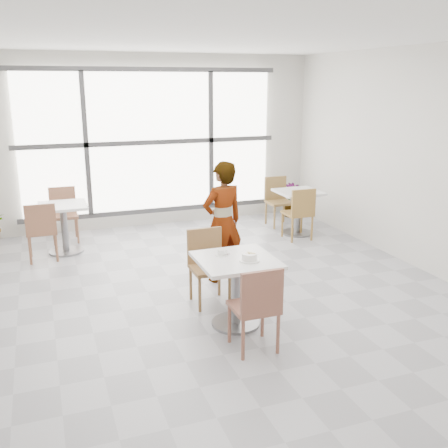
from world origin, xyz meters
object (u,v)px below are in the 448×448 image
object	(u,v)px
bg_chair_right_far	(278,198)
plant_right	(292,200)
bg_chair_right_near	(300,210)
bg_table_right	(298,206)
main_table	(236,279)
bg_table_left	(64,221)
bg_chair_left_far	(64,210)
coffee_cup	(222,253)
bg_chair_left_near	(41,228)
oatmeal_bowl	(249,257)
person	(223,222)
chair_far	(207,261)
chair_near	(257,304)

from	to	relation	value
bg_chair_right_far	plant_right	world-z (taller)	bg_chair_right_far
bg_chair_right_near	bg_table_right	bearing A→B (deg)	-113.14
main_table	bg_table_left	size ratio (longest dim) A/B	1.07
main_table	bg_table_left	xyz separation A→B (m)	(-1.56, 3.14, -0.04)
bg_chair_left_far	coffee_cup	bearing A→B (deg)	-68.75
bg_chair_left_near	bg_chair_right_far	distance (m)	4.09
coffee_cup	bg_chair_left_near	size ratio (longest dim) A/B	0.18
coffee_cup	bg_chair_left_far	size ratio (longest dim) A/B	0.18
oatmeal_bowl	bg_chair_right_far	bearing A→B (deg)	60.05
bg_table_right	bg_chair_left_near	xyz separation A→B (m)	(-4.11, 0.03, 0.01)
bg_table_right	bg_chair_left_far	xyz separation A→B (m)	(-3.76, 1.00, 0.01)
bg_table_left	bg_chair_left_far	world-z (taller)	bg_chair_left_far
bg_table_right	bg_chair_left_near	bearing A→B (deg)	179.60
bg_table_left	bg_table_right	world-z (taller)	same
person	bg_chair_right_near	xyz separation A→B (m)	(1.78, 1.21, -0.29)
oatmeal_bowl	bg_chair_left_far	xyz separation A→B (m)	(-1.63, 3.91, -0.29)
bg_chair_left_far	bg_table_left	bearing A→B (deg)	-92.77
main_table	oatmeal_bowl	distance (m)	0.31
oatmeal_bowl	bg_table_right	world-z (taller)	oatmeal_bowl
main_table	bg_chair_left_near	world-z (taller)	bg_chair_left_near
chair_far	person	xyz separation A→B (m)	(0.40, 0.57, 0.29)
chair_far	bg_chair_left_near	bearing A→B (deg)	130.14
oatmeal_bowl	coffee_cup	bearing A→B (deg)	129.57
bg_chair_left_near	chair_far	bearing A→B (deg)	130.14
plant_right	bg_table_left	bearing A→B (deg)	-170.07
chair_near	bg_table_left	size ratio (longest dim) A/B	1.16
person	bg_table_right	xyz separation A→B (m)	(1.92, 1.54, -0.30)
chair_far	oatmeal_bowl	world-z (taller)	chair_far
chair_far	plant_right	distance (m)	4.22
chair_far	oatmeal_bowl	xyz separation A→B (m)	(0.19, -0.81, 0.29)
bg_chair_left_far	bg_chair_right_far	world-z (taller)	same
bg_table_right	bg_table_left	bearing A→B (deg)	174.88
person	bg_chair_left_far	distance (m)	3.15
bg_chair_left_far	oatmeal_bowl	bearing A→B (deg)	-67.34
oatmeal_bowl	bg_chair_right_far	xyz separation A→B (m)	(2.05, 3.57, -0.29)
oatmeal_bowl	bg_chair_right_far	size ratio (longest dim) A/B	0.24
bg_table_right	bg_chair_right_near	bearing A→B (deg)	-113.14
main_table	oatmeal_bowl	xyz separation A→B (m)	(0.10, -0.11, 0.27)
bg_chair_left_far	bg_chair_left_near	bearing A→B (deg)	-110.33
chair_near	bg_table_left	bearing A→B (deg)	-67.64
bg_table_left	plant_right	distance (m)	4.30
main_table	bg_chair_right_far	xyz separation A→B (m)	(2.16, 3.45, -0.02)
bg_table_left	bg_chair_right_far	distance (m)	3.73
bg_chair_left_near	bg_chair_right_near	world-z (taller)	same
chair_near	bg_chair_left_far	xyz separation A→B (m)	(-1.51, 4.40, 0.00)
main_table	bg_chair_right_far	distance (m)	4.07
bg_table_right	bg_chair_left_near	distance (m)	4.11
bg_chair_left_near	plant_right	distance (m)	4.68
coffee_cup	bg_table_right	size ratio (longest dim) A/B	0.21
main_table	bg_chair_left_near	distance (m)	3.40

